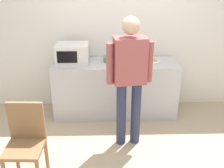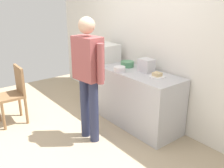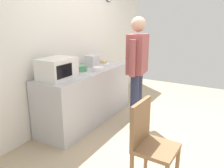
% 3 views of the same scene
% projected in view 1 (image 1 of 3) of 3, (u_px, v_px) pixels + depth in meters
% --- Properties ---
extents(ground_plane, '(6.00, 6.00, 0.00)m').
position_uv_depth(ground_plane, '(127.00, 159.00, 3.45)').
color(ground_plane, tan).
extents(back_wall, '(5.40, 0.13, 2.60)m').
position_uv_depth(back_wall, '(122.00, 31.00, 4.39)').
color(back_wall, silver).
rests_on(back_wall, ground_plane).
extents(kitchen_counter, '(1.96, 0.62, 0.89)m').
position_uv_depth(kitchen_counter, '(115.00, 88.00, 4.39)').
color(kitchen_counter, '#B7B7BC').
rests_on(kitchen_counter, ground_plane).
extents(microwave, '(0.50, 0.39, 0.30)m').
position_uv_depth(microwave, '(72.00, 53.00, 4.15)').
color(microwave, silver).
rests_on(microwave, kitchen_counter).
extents(sandwich_plate, '(0.24, 0.24, 0.07)m').
position_uv_depth(sandwich_plate, '(153.00, 60.00, 4.25)').
color(sandwich_plate, white).
rests_on(sandwich_plate, kitchen_counter).
extents(salad_bowl, '(0.18, 0.18, 0.07)m').
position_uv_depth(salad_bowl, '(118.00, 65.00, 4.01)').
color(salad_bowl, white).
rests_on(salad_bowl, kitchen_counter).
extents(cereal_bowl, '(0.22, 0.22, 0.09)m').
position_uv_depth(cereal_bowl, '(110.00, 59.00, 4.25)').
color(cereal_bowl, '#4C8E60').
rests_on(cereal_bowl, kitchen_counter).
extents(toaster, '(0.22, 0.18, 0.20)m').
position_uv_depth(toaster, '(135.00, 54.00, 4.27)').
color(toaster, silver).
rests_on(toaster, kitchen_counter).
extents(fork_utensil, '(0.17, 0.03, 0.01)m').
position_uv_depth(fork_utensil, '(80.00, 69.00, 3.93)').
color(fork_utensil, silver).
rests_on(fork_utensil, kitchen_counter).
extents(spoon_utensil, '(0.04, 0.17, 0.01)m').
position_uv_depth(spoon_utensil, '(95.00, 68.00, 3.96)').
color(spoon_utensil, silver).
rests_on(spoon_utensil, kitchen_counter).
extents(person_standing, '(0.59, 0.29, 1.75)m').
position_uv_depth(person_standing, '(130.00, 74.00, 3.38)').
color(person_standing, '#2A2F4D').
rests_on(person_standing, ground_plane).
extents(wooden_chair, '(0.42, 0.42, 0.94)m').
position_uv_depth(wooden_chair, '(26.00, 140.00, 2.95)').
color(wooden_chair, olive).
rests_on(wooden_chair, ground_plane).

